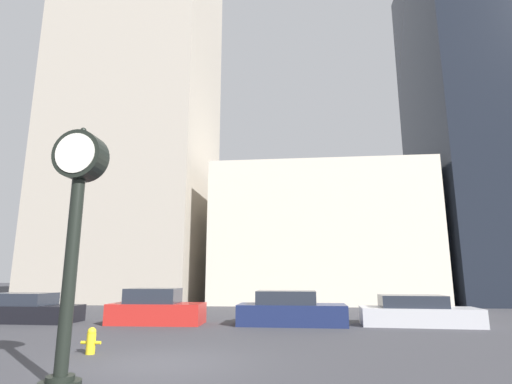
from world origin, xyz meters
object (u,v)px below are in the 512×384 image
(car_black, at_px, (25,310))
(car_red, at_px, (156,309))
(street_clock, at_px, (76,212))
(car_navy, at_px, (291,310))
(car_silver, at_px, (417,313))
(fire_hydrant_near, at_px, (91,340))

(car_black, relative_size, car_red, 1.17)
(street_clock, relative_size, car_navy, 1.13)
(street_clock, height_order, car_silver, street_clock)
(car_black, xyz_separation_m, fire_hydrant_near, (6.79, -6.77, -0.19))
(fire_hydrant_near, bearing_deg, car_silver, 34.70)
(car_red, xyz_separation_m, car_silver, (11.13, 0.55, -0.11))
(car_black, xyz_separation_m, car_silver, (17.28, 0.49, -0.01))
(car_navy, bearing_deg, car_red, -177.53)
(car_silver, xyz_separation_m, fire_hydrant_near, (-10.49, -7.26, -0.18))
(street_clock, bearing_deg, car_black, 128.44)
(car_silver, bearing_deg, car_red, -174.10)
(car_silver, bearing_deg, car_navy, -173.20)
(car_red, relative_size, fire_hydrant_near, 5.93)
(car_black, relative_size, car_silver, 0.98)
(car_navy, xyz_separation_m, car_silver, (5.30, 0.35, -0.07))
(car_black, distance_m, car_silver, 17.29)
(car_navy, bearing_deg, fire_hydrant_near, -126.44)
(fire_hydrant_near, bearing_deg, street_clock, -70.82)
(car_red, relative_size, car_silver, 0.84)
(street_clock, bearing_deg, fire_hydrant_near, 109.18)
(car_black, bearing_deg, car_navy, 1.47)
(car_navy, bearing_deg, car_black, -178.84)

